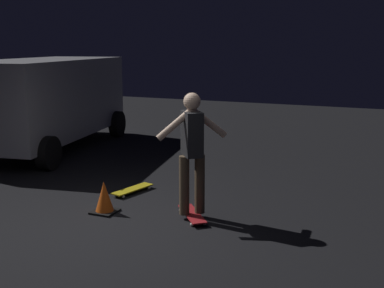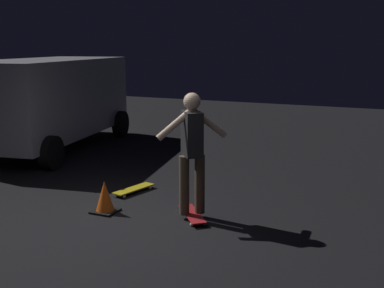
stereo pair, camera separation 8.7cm
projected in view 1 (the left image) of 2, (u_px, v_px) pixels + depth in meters
ground_plane at (101, 230)px, 6.22m from camera, size 28.00×28.00×0.00m
parked_van at (46, 98)px, 10.85m from camera, size 4.87×2.92×2.03m
skateboard_ridden at (192, 214)px, 6.65m from camera, size 0.73×0.65×0.07m
skateboard_spare at (133, 189)px, 7.78m from camera, size 0.81×0.38×0.07m
skater at (192, 145)px, 6.45m from camera, size 0.69×0.82×1.67m
traffic_cone at (104, 198)px, 6.83m from camera, size 0.34×0.34×0.46m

